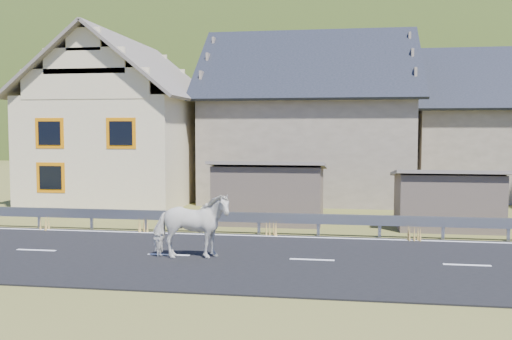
# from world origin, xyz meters

# --- Properties ---
(ground) EXTENTS (160.00, 160.00, 0.00)m
(ground) POSITION_xyz_m (0.00, 0.00, 0.00)
(ground) COLOR #444A19
(ground) RESTS_ON ground
(road) EXTENTS (60.00, 7.00, 0.04)m
(road) POSITION_xyz_m (0.00, 0.00, 0.02)
(road) COLOR black
(road) RESTS_ON ground
(lane_markings) EXTENTS (60.00, 6.60, 0.01)m
(lane_markings) POSITION_xyz_m (0.00, 0.00, 0.04)
(lane_markings) COLOR silver
(lane_markings) RESTS_ON road
(guardrail) EXTENTS (28.10, 0.09, 0.75)m
(guardrail) POSITION_xyz_m (-0.00, 3.68, 0.56)
(guardrail) COLOR #93969B
(guardrail) RESTS_ON ground
(shed_left) EXTENTS (4.30, 3.30, 2.40)m
(shed_left) POSITION_xyz_m (-2.00, 6.50, 1.10)
(shed_left) COLOR brown
(shed_left) RESTS_ON ground
(shed_right) EXTENTS (3.80, 2.90, 2.20)m
(shed_right) POSITION_xyz_m (4.50, 6.00, 1.00)
(shed_right) COLOR brown
(shed_right) RESTS_ON ground
(house_cream) EXTENTS (7.80, 9.80, 8.30)m
(house_cream) POSITION_xyz_m (-10.00, 12.00, 4.36)
(house_cream) COLOR beige
(house_cream) RESTS_ON ground
(house_stone_a) EXTENTS (10.80, 9.80, 8.90)m
(house_stone_a) POSITION_xyz_m (-1.00, 15.00, 4.63)
(house_stone_a) COLOR gray
(house_stone_a) RESTS_ON ground
(house_stone_b) EXTENTS (9.80, 8.80, 8.10)m
(house_stone_b) POSITION_xyz_m (9.00, 17.00, 4.24)
(house_stone_b) COLOR gray
(house_stone_b) RESTS_ON ground
(mountain) EXTENTS (440.00, 280.00, 260.00)m
(mountain) POSITION_xyz_m (5.00, 180.00, -20.00)
(mountain) COLOR #293B12
(mountain) RESTS_ON ground
(conifer_patch) EXTENTS (76.00, 50.00, 28.00)m
(conifer_patch) POSITION_xyz_m (-55.00, 110.00, 6.00)
(conifer_patch) COLOR black
(conifer_patch) RESTS_ON ground
(horse) EXTENTS (1.30, 2.25, 1.79)m
(horse) POSITION_xyz_m (-3.26, -0.34, 0.93)
(horse) COLOR silver
(horse) RESTS_ON road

